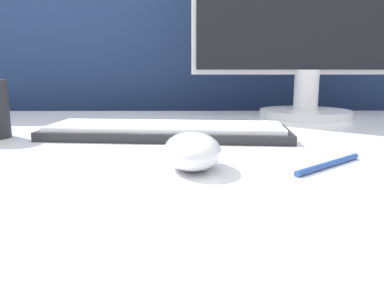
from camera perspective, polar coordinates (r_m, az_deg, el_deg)
The scene contains 5 objects.
partition_panel at distance 1.27m, azimuth 1.46°, elevation 5.32°, with size 5.00×0.03×1.39m.
computer_mouse_near at distance 0.46m, azimuth 0.04°, elevation -1.03°, with size 0.08×0.11×0.05m.
keyboard at distance 0.69m, azimuth -3.92°, elevation 2.03°, with size 0.46×0.18×0.02m.
monitor at distance 1.02m, azimuth 17.57°, elevation 17.94°, with size 0.59×0.23×0.47m.
pen at distance 0.50m, azimuth 20.14°, elevation -2.91°, with size 0.11×0.10×0.01m.
Camera 1 is at (-0.04, -0.59, 0.83)m, focal length 35.00 mm.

